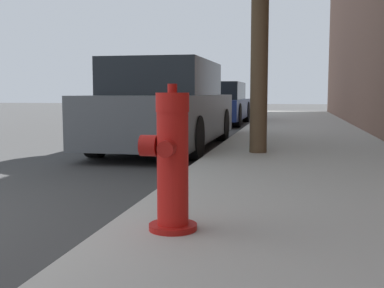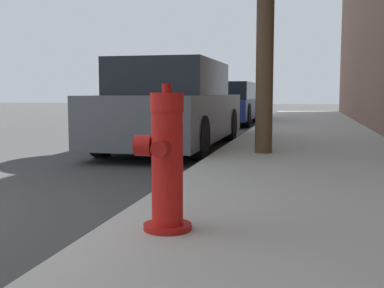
{
  "view_description": "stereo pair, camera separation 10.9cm",
  "coord_description": "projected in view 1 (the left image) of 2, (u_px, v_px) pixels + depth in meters",
  "views": [
    {
      "loc": [
        3.29,
        -2.35,
        0.95
      ],
      "look_at": [
        2.47,
        1.6,
        0.53
      ],
      "focal_mm": 45.0,
      "sensor_mm": 36.0,
      "label": 1
    },
    {
      "loc": [
        3.4,
        -2.32,
        0.95
      ],
      "look_at": [
        2.47,
        1.6,
        0.53
      ],
      "focal_mm": 45.0,
      "sensor_mm": 36.0,
      "label": 2
    }
  ],
  "objects": [
    {
      "name": "parked_car_mid",
      "position": [
        215.0,
        104.0,
        14.73
      ],
      "size": [
        1.87,
        4.24,
        1.28
      ],
      "color": "navy",
      "rests_on": "ground_plane"
    },
    {
      "name": "sidewalk_slab",
      "position": [
        333.0,
        276.0,
        2.34
      ],
      "size": [
        2.67,
        40.0,
        0.13
      ],
      "color": "#A8A59E",
      "rests_on": "ground_plane"
    },
    {
      "name": "fire_hydrant",
      "position": [
        172.0,
        163.0,
        2.86
      ],
      "size": [
        0.34,
        0.36,
        0.87
      ],
      "color": "#A91511",
      "rests_on": "sidewalk_slab"
    },
    {
      "name": "parked_car_near",
      "position": [
        167.0,
        107.0,
        8.27
      ],
      "size": [
        1.69,
        4.58,
        1.49
      ],
      "color": "#4C5156",
      "rests_on": "ground_plane"
    }
  ]
}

